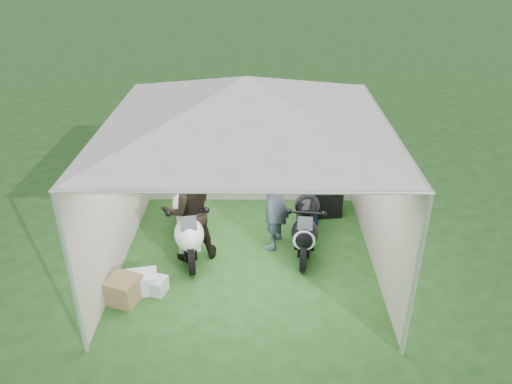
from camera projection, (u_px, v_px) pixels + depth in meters
ground at (248, 259)px, 8.09m from camera, size 80.00×80.00×0.00m
canopy_tent at (246, 106)px, 6.91m from camera, size 5.66×5.66×3.00m
motorcycle_white at (188, 221)px, 8.06m from camera, size 0.68×2.02×1.00m
motorcycle_black at (306, 221)px, 8.13m from camera, size 0.57×1.90×0.93m
paddock_stand at (308, 215)px, 9.06m from camera, size 0.42×0.29×0.29m
person_dark_jacket at (188, 210)px, 7.77m from camera, size 1.02×0.91×1.74m
person_blue_jacket at (275, 196)px, 8.04m from camera, size 0.60×0.77×1.86m
equipment_box at (327, 202)px, 9.26m from camera, size 0.56×0.47×0.51m
crate_0 at (142, 282)px, 7.33m from camera, size 0.51×0.44×0.30m
crate_1 at (124, 290)px, 7.12m from camera, size 0.53×0.53×0.37m
crate_2 at (155, 285)px, 7.32m from camera, size 0.40×0.36×0.24m
crate_3 at (126, 287)px, 7.26m from camera, size 0.45×0.37×0.26m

